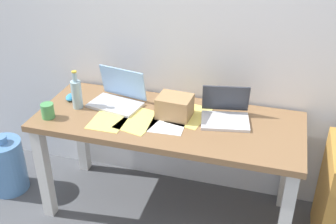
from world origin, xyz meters
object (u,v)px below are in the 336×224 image
computer_mouse (70,97)px  coffee_mug (48,111)px  laptop_right (225,114)px  cardboard_box (175,107)px  desk (168,133)px  water_cooler_jug (6,165)px  laptop_left (118,97)px  beer_bottle (77,93)px

computer_mouse → coffee_mug: 0.26m
laptop_right → cardboard_box: bearing=-171.3°
coffee_mug → desk: bearing=14.7°
coffee_mug → water_cooler_jug: (-0.48, 0.08, -0.57)m
laptop_left → coffee_mug: size_ratio=3.88×
desk → laptop_left: (-0.37, 0.10, 0.16)m
beer_bottle → computer_mouse: size_ratio=2.57×
laptop_right → beer_bottle: beer_bottle is taller
laptop_right → computer_mouse: (-1.05, -0.02, -0.02)m
computer_mouse → desk: bearing=-20.5°
beer_bottle → water_cooler_jug: 0.87m
desk → laptop_right: laptop_right is taller
laptop_right → desk: bearing=-164.8°
desk → water_cooler_jug: (-1.20, -0.11, -0.42)m
laptop_right → cardboard_box: size_ratio=1.59×
computer_mouse → coffee_mug: bearing=-108.5°
desk → water_cooler_jug: size_ratio=3.64×
coffee_mug → water_cooler_jug: size_ratio=0.21×
laptop_left → cardboard_box: size_ratio=1.78×
coffee_mug → water_cooler_jug: coffee_mug is taller
water_cooler_jug → coffee_mug: bearing=-8.9°
cardboard_box → coffee_mug: bearing=-162.7°
laptop_right → beer_bottle: (-0.94, -0.11, 0.06)m
laptop_left → laptop_right: 0.71m
computer_mouse → cardboard_box: cardboard_box is taller
cardboard_box → coffee_mug: size_ratio=2.18×
laptop_right → coffee_mug: size_ratio=3.48×
laptop_left → laptop_right: size_ratio=1.12×
cardboard_box → desk: bearing=-123.8°
laptop_left → coffee_mug: bearing=-140.3°
cardboard_box → laptop_right: bearing=8.7°
coffee_mug → water_cooler_jug: 0.75m
computer_mouse → coffee_mug: coffee_mug is taller
desk → beer_bottle: size_ratio=6.46×
water_cooler_jug → desk: bearing=5.4°
laptop_right → cardboard_box: 0.31m
computer_mouse → cardboard_box: (0.74, -0.02, 0.05)m
computer_mouse → water_cooler_jug: bearing=-174.6°
desk → cardboard_box: (0.03, 0.04, 0.18)m
water_cooler_jug → cardboard_box: bearing=7.4°
cardboard_box → computer_mouse: bearing=178.1°
desk → water_cooler_jug: desk is taller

